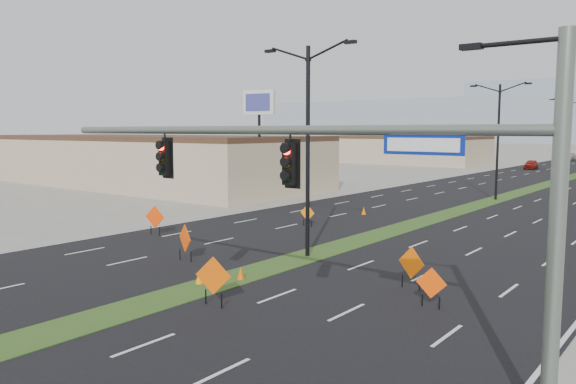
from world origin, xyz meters
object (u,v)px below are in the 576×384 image
Objects in this scene: streetlight_1 at (498,138)px; construction_sign_4 at (431,285)px; streetlight_2 at (570,135)px; cone_0 at (199,278)px; cone_1 at (241,274)px; signal_mast at (351,184)px; construction_sign_2 at (307,214)px; car_left at (531,164)px; construction_sign_5 at (411,264)px; streetlight_0 at (308,144)px; cone_3 at (364,211)px; construction_sign_3 at (213,277)px; construction_sign_1 at (185,240)px; cone_2 at (414,262)px; pole_sign_west at (259,111)px; car_far at (569,157)px; construction_sign_0 at (155,218)px.

construction_sign_4 is at bearing -75.87° from streetlight_1.
construction_sign_4 is (8.00, -59.79, -4.59)m from streetlight_2.
cone_1 reaches higher than cone_0.
signal_mast is 22.00m from construction_sign_2.
construction_sign_5 is (14.76, -73.12, 0.24)m from car_left.
streetlight_0 reaches higher than construction_sign_2.
streetlight_2 is 43.13m from cone_3.
streetlight_0 is 9.97m from construction_sign_4.
car_left is 2.42× the size of construction_sign_3.
construction_sign_2 is 16.81m from construction_sign_4.
streetlight_1 is 33.56m from cone_1.
construction_sign_1 reaches higher than car_left.
streetlight_1 is 15.29× the size of cone_2.
pole_sign_west reaches higher than construction_sign_1.
pole_sign_west is at bearing -89.58° from car_far.
car_left is 72.14m from construction_sign_0.
construction_sign_2 is 0.15× the size of pole_sign_west.
car_far is at bearing 75.57° from construction_sign_0.
streetlight_2 is 62.87m from cone_0.
streetlight_1 is at bearing 97.72° from construction_sign_4.
construction_sign_2 is 2.16× the size of cone_2.
signal_mast is at bearing -50.99° from construction_sign_2.
construction_sign_2 is 0.80× the size of construction_sign_3.
construction_sign_3 is (2.00, -8.27, -4.37)m from streetlight_0.
streetlight_2 is at bearing 106.44° from construction_sign_1.
construction_sign_4 is 0.15× the size of pole_sign_west.
cone_2 is 1.17× the size of cone_3.
cone_2 is 0.07× the size of pole_sign_west.
signal_mast is 29.28× the size of cone_0.
car_far reaches higher than cone_0.
signal_mast is 12.19m from cone_2.
construction_sign_0 is 1.06× the size of construction_sign_5.
streetlight_2 is at bearing -66.55° from car_left.
car_far is (-1.07, 31.55, 0.00)m from car_left.
cone_0 is at bearing -93.95° from streetlight_0.
construction_sign_1 is 7.12m from construction_sign_3.
construction_sign_3 is 7.50m from construction_sign_4.
signal_mast is 9.19× the size of construction_sign_3.
construction_sign_3 is 7.64m from construction_sign_5.
construction_sign_2 reaches higher than cone_2.
construction_sign_5 is 28.43m from pole_sign_west.
cone_2 is (5.20, -27.17, -5.09)m from streetlight_1.
construction_sign_2 is 0.85× the size of construction_sign_5.
cone_3 is 0.06× the size of pole_sign_west.
construction_sign_3 is at bearing -109.37° from cone_2.
construction_sign_3 is 3.58m from cone_1.
construction_sign_5 reaches higher than cone_0.
streetlight_0 reaches higher than signal_mast.
streetlight_2 is at bearing 90.38° from cone_1.
construction_sign_1 is 0.98× the size of construction_sign_3.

